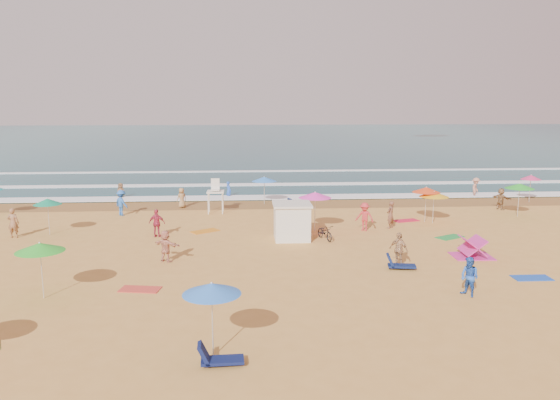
{
  "coord_description": "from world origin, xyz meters",
  "views": [
    {
      "loc": [
        -0.12,
        -29.23,
        7.93
      ],
      "look_at": [
        2.2,
        6.0,
        1.5
      ],
      "focal_mm": 35.0,
      "sensor_mm": 36.0,
      "label": 1
    }
  ],
  "objects": [
    {
      "name": "ground",
      "position": [
        0.0,
        0.0,
        0.0
      ],
      "size": [
        220.0,
        220.0,
        0.0
      ],
      "primitive_type": "plane",
      "color": "gold",
      "rests_on": "ground"
    },
    {
      "name": "ocean",
      "position": [
        0.0,
        84.0,
        0.0
      ],
      "size": [
        220.0,
        140.0,
        0.18
      ],
      "primitive_type": "cube",
      "color": "#0C4756",
      "rests_on": "ground"
    },
    {
      "name": "wet_sand",
      "position": [
        0.0,
        12.5,
        0.01
      ],
      "size": [
        220.0,
        220.0,
        0.0
      ],
      "primitive_type": "plane",
      "color": "olive",
      "rests_on": "ground"
    },
    {
      "name": "surf_foam",
      "position": [
        0.0,
        21.32,
        0.1
      ],
      "size": [
        200.0,
        18.7,
        0.05
      ],
      "color": "white",
      "rests_on": "ground"
    },
    {
      "name": "cabana",
      "position": [
        2.59,
        1.52,
        1.0
      ],
      "size": [
        2.0,
        2.0,
        2.0
      ],
      "primitive_type": "cube",
      "color": "silver",
      "rests_on": "ground"
    },
    {
      "name": "cabana_roof",
      "position": [
        2.59,
        1.52,
        2.06
      ],
      "size": [
        2.2,
        2.2,
        0.12
      ],
      "primitive_type": "cube",
      "color": "silver",
      "rests_on": "cabana"
    },
    {
      "name": "bicycle",
      "position": [
        4.49,
        1.22,
        0.44
      ],
      "size": [
        1.1,
        1.78,
        0.88
      ],
      "primitive_type": "imported",
      "rotation": [
        0.0,
        0.0,
        0.33
      ],
      "color": "black",
      "rests_on": "ground"
    },
    {
      "name": "lifeguard_stand",
      "position": [
        -2.2,
        9.38,
        1.05
      ],
      "size": [
        1.2,
        1.2,
        2.1
      ],
      "primitive_type": null,
      "color": "white",
      "rests_on": "ground"
    },
    {
      "name": "beach_umbrellas",
      "position": [
        1.7,
        0.45,
        2.12
      ],
      "size": [
        49.96,
        28.09,
        0.78
      ],
      "color": "#EF4419",
      "rests_on": "ground"
    },
    {
      "name": "loungers",
      "position": [
        4.44,
        -5.83,
        0.17
      ],
      "size": [
        55.56,
        27.27,
        0.34
      ],
      "color": "#101E50",
      "rests_on": "ground"
    },
    {
      "name": "towels",
      "position": [
        1.32,
        -2.1,
        0.01
      ],
      "size": [
        54.28,
        21.97,
        0.03
      ],
      "color": "#AF1529",
      "rests_on": "ground"
    },
    {
      "name": "beachgoers",
      "position": [
        1.26,
        3.96,
        0.8
      ],
      "size": [
        38.49,
        25.36,
        2.06
      ],
      "color": "#BB2E4A",
      "rests_on": "ground"
    }
  ]
}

